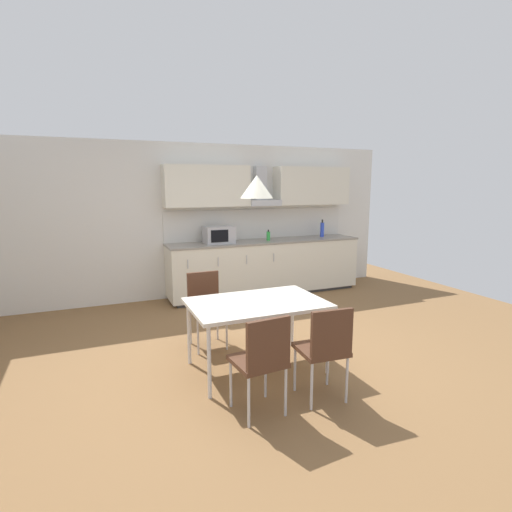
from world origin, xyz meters
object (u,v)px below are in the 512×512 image
at_px(bottle_blue, 322,229).
at_px(chair_near_left, 262,355).
at_px(microwave, 219,235).
at_px(pendant_lamp, 257,187).
at_px(dining_table, 257,306).
at_px(bottle_green, 268,236).
at_px(chair_near_right, 326,344).
at_px(chair_far_left, 206,301).

distance_m(bottle_blue, chair_near_left, 4.50).
bearing_deg(bottle_blue, chair_near_left, -128.07).
distance_m(microwave, pendant_lamp, 2.80).
height_order(microwave, dining_table, microwave).
xyz_separation_m(bottle_green, chair_near_left, (-1.63, -3.45, -0.49)).
bearing_deg(bottle_blue, bottle_green, -176.83).
bearing_deg(chair_near_right, microwave, 87.58).
bearing_deg(dining_table, bottle_blue, 47.63).
bearing_deg(microwave, pendant_lamp, -99.56).
xyz_separation_m(dining_table, pendant_lamp, (-0.00, -0.00, 1.19)).
relative_size(dining_table, chair_far_left, 1.56).
height_order(bottle_green, dining_table, bottle_green).
xyz_separation_m(dining_table, chair_near_left, (-0.30, -0.82, -0.14)).
bearing_deg(pendant_lamp, chair_far_left, 110.41).
bearing_deg(dining_table, chair_near_left, -109.91).
relative_size(chair_far_left, pendant_lamp, 2.72).
relative_size(bottle_blue, chair_near_left, 0.37).
bearing_deg(chair_far_left, dining_table, -69.59).
distance_m(chair_far_left, pendant_lamp, 1.60).
xyz_separation_m(microwave, dining_table, (-0.45, -2.65, -0.40)).
relative_size(bottle_green, bottle_blue, 0.58).
distance_m(microwave, chair_near_left, 3.59).
bearing_deg(chair_near_right, dining_table, 110.01).
distance_m(bottle_blue, chair_near_right, 4.16).
bearing_deg(dining_table, pendant_lamp, -126.87).
xyz_separation_m(bottle_blue, dining_table, (-2.45, -2.69, -0.40)).
bearing_deg(dining_table, chair_far_left, 110.41).
bearing_deg(chair_far_left, bottle_blue, 34.09).
relative_size(microwave, pendant_lamp, 1.50).
distance_m(bottle_blue, pendant_lamp, 3.73).
distance_m(bottle_green, chair_far_left, 2.49).
bearing_deg(bottle_green, microwave, 178.79).
bearing_deg(chair_near_left, chair_far_left, 90.29).
bearing_deg(microwave, dining_table, -99.56).
distance_m(microwave, bottle_green, 0.89).
relative_size(chair_near_right, pendant_lamp, 2.72).
distance_m(chair_near_left, pendant_lamp, 1.60).
height_order(bottle_blue, chair_near_left, bottle_blue).
xyz_separation_m(microwave, chair_near_left, (-0.74, -3.47, -0.55)).
height_order(microwave, chair_near_left, microwave).
bearing_deg(bottle_blue, dining_table, -132.37).
height_order(bottle_blue, chair_far_left, bottle_blue).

